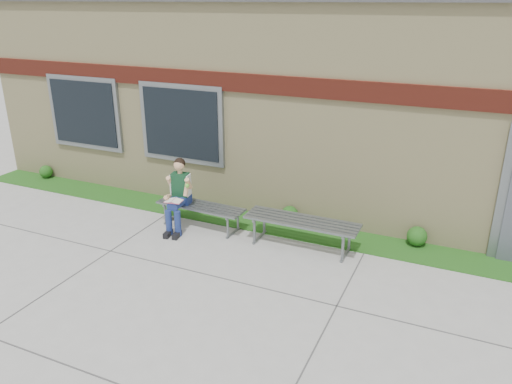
% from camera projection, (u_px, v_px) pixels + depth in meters
% --- Properties ---
extents(ground, '(80.00, 80.00, 0.00)m').
position_uv_depth(ground, '(258.00, 308.00, 7.00)').
color(ground, '#9E9E99').
rests_on(ground, ground).
extents(grass_strip, '(16.00, 0.80, 0.02)m').
position_uv_depth(grass_strip, '(315.00, 233.00, 9.20)').
color(grass_strip, '#244B14').
rests_on(grass_strip, ground).
extents(school_building, '(16.20, 6.22, 4.20)m').
position_uv_depth(school_building, '(365.00, 90.00, 11.32)').
color(school_building, beige).
rests_on(school_building, ground).
extents(bench_left, '(1.73, 0.55, 0.45)m').
position_uv_depth(bench_left, '(201.00, 210.00, 9.36)').
color(bench_left, slate).
rests_on(bench_left, ground).
extents(bench_right, '(1.99, 0.55, 0.52)m').
position_uv_depth(bench_right, '(302.00, 226.00, 8.58)').
color(bench_right, slate).
rests_on(bench_right, ground).
extents(girl, '(0.52, 0.83, 1.34)m').
position_uv_depth(girl, '(178.00, 194.00, 9.20)').
color(girl, navy).
rests_on(girl, ground).
extents(shrub_west, '(0.30, 0.30, 0.30)m').
position_uv_depth(shrub_west, '(46.00, 172.00, 11.97)').
color(shrub_west, '#244B14').
rests_on(shrub_west, grass_strip).
extents(shrub_mid, '(0.33, 0.33, 0.33)m').
position_uv_depth(shrub_mid, '(290.00, 214.00, 9.58)').
color(shrub_mid, '#244B14').
rests_on(shrub_mid, grass_strip).
extents(shrub_east, '(0.35, 0.35, 0.35)m').
position_uv_depth(shrub_east, '(417.00, 236.00, 8.67)').
color(shrub_east, '#244B14').
rests_on(shrub_east, grass_strip).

